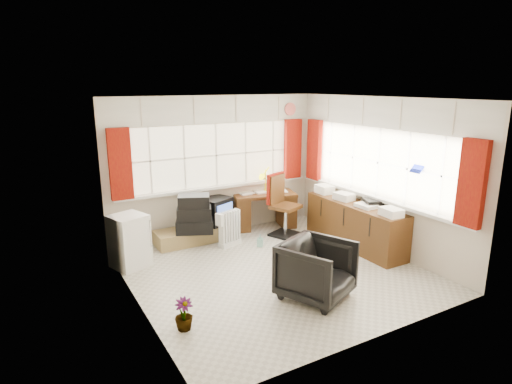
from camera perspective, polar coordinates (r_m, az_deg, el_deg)
ground at (r=6.45m, az=2.43°, el=-10.47°), size 4.00×4.00×0.00m
room_walls at (r=5.98m, az=2.58°, el=2.71°), size 4.00×4.00×4.00m
window_back at (r=7.77m, az=-5.13°, el=1.19°), size 3.70×0.12×3.60m
window_right at (r=7.30m, az=15.55°, el=-0.14°), size 0.12×3.70×3.60m
curtains at (r=7.24m, az=4.87°, el=4.36°), size 3.83×3.83×1.15m
overhead_cabinets at (r=7.23m, az=5.12°, el=10.68°), size 3.98×3.98×0.48m
desk at (r=8.19m, az=1.07°, el=-2.19°), size 1.28×0.87×0.71m
desk_lamp at (r=8.15m, az=1.25°, el=2.30°), size 0.20×0.19×0.48m
task_chair at (r=7.75m, az=3.25°, el=-1.42°), size 0.62×0.64×1.13m
office_chair at (r=5.61m, az=8.06°, el=-10.27°), size 1.08×1.09×0.76m
radiator at (r=7.32m, az=-3.54°, el=-5.29°), size 0.44×0.28×0.61m
credenza at (r=7.44m, az=13.01°, el=-4.14°), size 0.50×2.00×0.85m
file_tray at (r=7.25m, az=15.29°, el=-1.36°), size 0.38×0.42×0.11m
tv_bench at (r=7.60m, az=-8.07°, el=-5.65°), size 1.40×0.50×0.25m
crt_tv at (r=7.71m, az=-5.50°, el=-2.46°), size 0.66×0.64×0.47m
hifi_stack at (r=7.27m, az=-8.21°, el=-3.02°), size 0.72×0.61×0.65m
mini_fridge at (r=6.72m, az=-16.54°, el=-6.30°), size 0.61×0.61×0.81m
spray_bottle_a at (r=7.63m, az=-4.54°, el=-5.41°), size 0.10×0.11×0.27m
spray_bottle_b at (r=7.31m, az=0.55°, el=-6.49°), size 0.13×0.13×0.21m
flower_vase at (r=5.04m, az=-9.60°, el=-15.79°), size 0.21×0.21×0.37m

